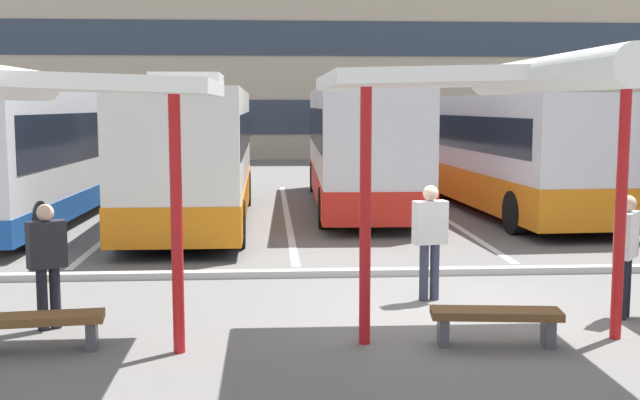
{
  "coord_description": "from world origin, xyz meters",
  "views": [
    {
      "loc": [
        -2.55,
        -11.12,
        2.94
      ],
      "look_at": [
        -1.54,
        4.16,
        1.09
      ],
      "focal_mm": 44.09,
      "sensor_mm": 36.0,
      "label": 1
    }
  ],
  "objects_px": {
    "coach_bus_2": "(359,147)",
    "coach_bus_3": "(497,151)",
    "waiting_shelter_0": "(17,89)",
    "waiting_shelter_1": "(505,83)",
    "coach_bus_1": "(194,156)",
    "bench_1": "(496,319)",
    "waiting_passenger_0": "(47,257)",
    "bench_0": "(39,324)",
    "waiting_passenger_2": "(626,247)",
    "coach_bus_0": "(39,153)",
    "waiting_passenger_3": "(430,233)"
  },
  "relations": [
    {
      "from": "bench_1",
      "to": "waiting_passenger_3",
      "type": "bearing_deg",
      "value": 98.84
    },
    {
      "from": "bench_1",
      "to": "waiting_passenger_3",
      "type": "relative_size",
      "value": 0.93
    },
    {
      "from": "coach_bus_0",
      "to": "bench_1",
      "type": "bearing_deg",
      "value": -52.15
    },
    {
      "from": "coach_bus_1",
      "to": "waiting_shelter_0",
      "type": "bearing_deg",
      "value": -94.9
    },
    {
      "from": "coach_bus_2",
      "to": "waiting_passenger_0",
      "type": "relative_size",
      "value": 6.83
    },
    {
      "from": "coach_bus_1",
      "to": "coach_bus_3",
      "type": "bearing_deg",
      "value": 16.05
    },
    {
      "from": "bench_1",
      "to": "waiting_passenger_0",
      "type": "relative_size",
      "value": 0.97
    },
    {
      "from": "coach_bus_2",
      "to": "waiting_passenger_3",
      "type": "distance_m",
      "value": 11.09
    },
    {
      "from": "coach_bus_0",
      "to": "waiting_shelter_1",
      "type": "height_order",
      "value": "coach_bus_0"
    },
    {
      "from": "waiting_shelter_0",
      "to": "bench_0",
      "type": "xyz_separation_m",
      "value": [
        0.0,
        0.42,
        -2.79
      ]
    },
    {
      "from": "coach_bus_0",
      "to": "coach_bus_1",
      "type": "distance_m",
      "value": 4.0
    },
    {
      "from": "waiting_passenger_0",
      "to": "coach_bus_1",
      "type": "bearing_deg",
      "value": 83.51
    },
    {
      "from": "waiting_shelter_0",
      "to": "waiting_shelter_1",
      "type": "xyz_separation_m",
      "value": [
        5.53,
        0.19,
        0.07
      ]
    },
    {
      "from": "coach_bus_0",
      "to": "coach_bus_1",
      "type": "xyz_separation_m",
      "value": [
        3.96,
        -0.6,
        -0.04
      ]
    },
    {
      "from": "coach_bus_0",
      "to": "coach_bus_1",
      "type": "relative_size",
      "value": 1.1
    },
    {
      "from": "coach_bus_2",
      "to": "waiting_passenger_3",
      "type": "xyz_separation_m",
      "value": [
        -0.2,
        -11.06,
        -0.73
      ]
    },
    {
      "from": "coach_bus_0",
      "to": "coach_bus_1",
      "type": "height_order",
      "value": "coach_bus_0"
    },
    {
      "from": "waiting_passenger_3",
      "to": "bench_0",
      "type": "bearing_deg",
      "value": -157.32
    },
    {
      "from": "coach_bus_1",
      "to": "bench_0",
      "type": "xyz_separation_m",
      "value": [
        -0.92,
        -10.29,
        -1.37
      ]
    },
    {
      "from": "coach_bus_2",
      "to": "waiting_passenger_2",
      "type": "height_order",
      "value": "coach_bus_2"
    },
    {
      "from": "waiting_shelter_0",
      "to": "bench_1",
      "type": "relative_size",
      "value": 3.06
    },
    {
      "from": "bench_1",
      "to": "waiting_shelter_0",
      "type": "bearing_deg",
      "value": -176.93
    },
    {
      "from": "waiting_shelter_0",
      "to": "waiting_passenger_3",
      "type": "distance_m",
      "value": 6.15
    },
    {
      "from": "coach_bus_3",
      "to": "bench_0",
      "type": "height_order",
      "value": "coach_bus_3"
    },
    {
      "from": "coach_bus_3",
      "to": "coach_bus_1",
      "type": "bearing_deg",
      "value": -163.95
    },
    {
      "from": "coach_bus_2",
      "to": "waiting_passenger_2",
      "type": "xyz_separation_m",
      "value": [
        2.29,
        -12.23,
        -0.76
      ]
    },
    {
      "from": "coach_bus_2",
      "to": "waiting_shelter_1",
      "type": "bearing_deg",
      "value": -89.35
    },
    {
      "from": "bench_0",
      "to": "waiting_shelter_1",
      "type": "bearing_deg",
      "value": -2.38
    },
    {
      "from": "coach_bus_3",
      "to": "waiting_passenger_0",
      "type": "distance_m",
      "value": 15.09
    },
    {
      "from": "bench_0",
      "to": "waiting_passenger_2",
      "type": "bearing_deg",
      "value": 7.35
    },
    {
      "from": "waiting_shelter_1",
      "to": "waiting_passenger_2",
      "type": "distance_m",
      "value": 3.29
    },
    {
      "from": "waiting_passenger_2",
      "to": "coach_bus_0",
      "type": "bearing_deg",
      "value": 137.2
    },
    {
      "from": "coach_bus_3",
      "to": "waiting_passenger_0",
      "type": "relative_size",
      "value": 7.48
    },
    {
      "from": "waiting_shelter_1",
      "to": "waiting_passenger_0",
      "type": "distance_m",
      "value": 6.21
    },
    {
      "from": "waiting_shelter_0",
      "to": "coach_bus_1",
      "type": "bearing_deg",
      "value": 85.1
    },
    {
      "from": "bench_0",
      "to": "waiting_shelter_1",
      "type": "relative_size",
      "value": 0.3
    },
    {
      "from": "coach_bus_2",
      "to": "coach_bus_3",
      "type": "height_order",
      "value": "coach_bus_2"
    },
    {
      "from": "bench_0",
      "to": "waiting_passenger_0",
      "type": "bearing_deg",
      "value": 98.56
    },
    {
      "from": "waiting_shelter_1",
      "to": "coach_bus_1",
      "type": "bearing_deg",
      "value": 113.67
    },
    {
      "from": "bench_1",
      "to": "waiting_passenger_3",
      "type": "height_order",
      "value": "waiting_passenger_3"
    },
    {
      "from": "coach_bus_0",
      "to": "coach_bus_3",
      "type": "distance_m",
      "value": 12.47
    },
    {
      "from": "waiting_shelter_1",
      "to": "waiting_passenger_2",
      "type": "relative_size",
      "value": 3.04
    },
    {
      "from": "coach_bus_3",
      "to": "waiting_shelter_1",
      "type": "xyz_separation_m",
      "value": [
        -3.76,
        -12.93,
        1.57
      ]
    },
    {
      "from": "bench_0",
      "to": "waiting_passenger_3",
      "type": "distance_m",
      "value": 5.65
    },
    {
      "from": "coach_bus_3",
      "to": "bench_1",
      "type": "xyz_separation_m",
      "value": [
        -3.76,
        -12.83,
        -1.3
      ]
    },
    {
      "from": "coach_bus_1",
      "to": "coach_bus_2",
      "type": "distance_m",
      "value": 5.33
    },
    {
      "from": "waiting_shelter_1",
      "to": "coach_bus_3",
      "type": "bearing_deg",
      "value": 73.78
    },
    {
      "from": "coach_bus_3",
      "to": "waiting_shelter_1",
      "type": "height_order",
      "value": "coach_bus_3"
    },
    {
      "from": "coach_bus_1",
      "to": "bench_1",
      "type": "relative_size",
      "value": 6.32
    },
    {
      "from": "coach_bus_2",
      "to": "waiting_shelter_0",
      "type": "relative_size",
      "value": 2.29
    }
  ]
}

